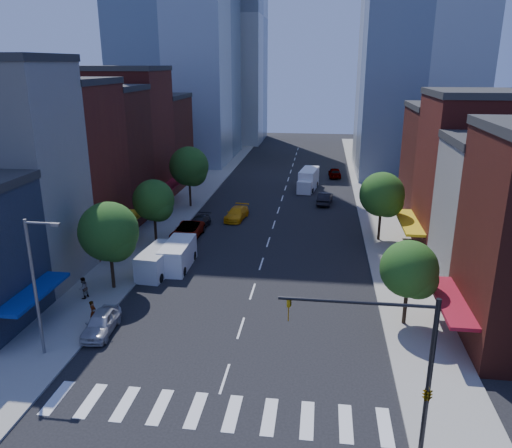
{
  "coord_description": "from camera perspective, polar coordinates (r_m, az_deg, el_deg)",
  "views": [
    {
      "loc": [
        5.19,
        -24.94,
        17.89
      ],
      "look_at": [
        -0.05,
        14.62,
        5.0
      ],
      "focal_mm": 35.0,
      "sensor_mm": 36.0,
      "label": 1
    }
  ],
  "objects": [
    {
      "name": "tower_far_w",
      "position": [
        122.58,
        -3.66,
        22.6
      ],
      "size": [
        18.0,
        18.0,
        56.0
      ],
      "primitive_type": "cube",
      "color": "#9EA5AD",
      "rests_on": "ground"
    },
    {
      "name": "bldg_left_3",
      "position": [
        60.85,
        -18.22,
        7.18
      ],
      "size": [
        12.0,
        8.0,
        15.0
      ],
      "primitive_type": "cube",
      "color": "#501B14",
      "rests_on": "ground"
    },
    {
      "name": "taxi",
      "position": [
        59.77,
        -2.22,
        1.2
      ],
      "size": [
        2.69,
        5.22,
        1.45
      ],
      "primitive_type": "imported",
      "rotation": [
        0.0,
        0.0,
        -0.14
      ],
      "color": "#F7A80D",
      "rests_on": "ground"
    },
    {
      "name": "cargo_van_far",
      "position": [
        46.11,
        -8.98,
        -3.58
      ],
      "size": [
        2.34,
        5.61,
        2.38
      ],
      "rotation": [
        0.0,
        0.0,
        0.01
      ],
      "color": "white",
      "rests_on": "ground"
    },
    {
      "name": "bldg_right_2",
      "position": [
        52.47,
        25.01,
        4.8
      ],
      "size": [
        12.0,
        10.0,
        15.0
      ],
      "primitive_type": "cube",
      "color": "maroon",
      "rests_on": "ground"
    },
    {
      "name": "traffic_signal",
      "position": [
        25.08,
        17.9,
        -16.29
      ],
      "size": [
        7.24,
        2.24,
        8.0
      ],
      "color": "black",
      "rests_on": "sidewalk_right"
    },
    {
      "name": "streetlight",
      "position": [
        33.48,
        -23.8,
        -5.85
      ],
      "size": [
        2.25,
        0.25,
        9.0
      ],
      "color": "slate",
      "rests_on": "sidewalk_left"
    },
    {
      "name": "parked_car_front",
      "position": [
        36.81,
        -17.27,
        -10.73
      ],
      "size": [
        2.09,
        4.54,
        1.51
      ],
      "primitive_type": "imported",
      "rotation": [
        0.0,
        0.0,
        0.07
      ],
      "color": "#AFAFB4",
      "rests_on": "ground"
    },
    {
      "name": "traffic_car_oncoming",
      "position": [
        66.93,
        7.88,
        2.93
      ],
      "size": [
        2.22,
        4.96,
        1.58
      ],
      "primitive_type": "imported",
      "rotation": [
        0.0,
        0.0,
        3.02
      ],
      "color": "black",
      "rests_on": "ground"
    },
    {
      "name": "crosswalk",
      "position": [
        28.78,
        -4.81,
        -20.6
      ],
      "size": [
        19.0,
        3.0,
        0.01
      ],
      "primitive_type": "cube",
      "color": "silver",
      "rests_on": "ground"
    },
    {
      "name": "bldg_left_2",
      "position": [
        53.37,
        -22.12,
        5.91
      ],
      "size": [
        12.0,
        9.0,
        16.0
      ],
      "primitive_type": "cube",
      "color": "maroon",
      "rests_on": "ground"
    },
    {
      "name": "box_truck",
      "position": [
        74.39,
        5.99,
        4.99
      ],
      "size": [
        3.07,
        7.51,
        2.94
      ],
      "rotation": [
        0.0,
        0.0,
        -0.13
      ],
      "color": "white",
      "rests_on": "ground"
    },
    {
      "name": "bldg_left_5",
      "position": [
        77.4,
        -12.47,
        9.03
      ],
      "size": [
        12.0,
        10.0,
        13.0
      ],
      "primitive_type": "cube",
      "color": "#501B14",
      "rests_on": "ground"
    },
    {
      "name": "parked_car_second",
      "position": [
        48.47,
        -10.63,
        -3.23
      ],
      "size": [
        1.65,
        4.14,
        1.34
      ],
      "primitive_type": "imported",
      "rotation": [
        0.0,
        0.0,
        0.06
      ],
      "color": "black",
      "rests_on": "ground"
    },
    {
      "name": "parked_car_third",
      "position": [
        53.65,
        -7.89,
        -0.82
      ],
      "size": [
        2.8,
        5.95,
        1.65
      ],
      "primitive_type": "imported",
      "rotation": [
        0.0,
        0.0,
        -0.01
      ],
      "color": "#999999",
      "rests_on": "ground"
    },
    {
      "name": "pedestrian_near",
      "position": [
        37.84,
        -18.12,
        -9.54
      ],
      "size": [
        0.53,
        0.7,
        1.74
      ],
      "primitive_type": "imported",
      "rotation": [
        0.0,
        0.0,
        1.76
      ],
      "color": "#999999",
      "rests_on": "sidewalk_left"
    },
    {
      "name": "tree_right_far",
      "position": [
        52.9,
        14.35,
        3.08
      ],
      "size": [
        4.6,
        4.6,
        7.2
      ],
      "color": "black",
      "rests_on": "sidewalk_right"
    },
    {
      "name": "tree_left_mid",
      "position": [
        51.46,
        -11.48,
        2.49
      ],
      "size": [
        4.2,
        4.2,
        6.65
      ],
      "color": "black",
      "rests_on": "sidewalk_left"
    },
    {
      "name": "pedestrian_far",
      "position": [
        41.86,
        -19.15,
        -6.92
      ],
      "size": [
        0.87,
        1.0,
        1.75
      ],
      "primitive_type": "imported",
      "rotation": [
        0.0,
        0.0,
        -1.84
      ],
      "color": "#999999",
      "rests_on": "sidewalk_left"
    },
    {
      "name": "ground",
      "position": [
        31.13,
        -3.6,
        -17.22
      ],
      "size": [
        220.0,
        220.0,
        0.0
      ],
      "primitive_type": "plane",
      "color": "black",
      "rests_on": "ground"
    },
    {
      "name": "parked_car_rear",
      "position": [
        56.91,
        -6.53,
        0.16
      ],
      "size": [
        2.19,
        4.66,
        1.32
      ],
      "primitive_type": "imported",
      "rotation": [
        0.0,
        0.0,
        -0.08
      ],
      "color": "black",
      "rests_on": "ground"
    },
    {
      "name": "tree_left_near",
      "position": [
        41.58,
        -16.32,
        -1.1
      ],
      "size": [
        4.8,
        4.8,
        7.3
      ],
      "color": "black",
      "rests_on": "sidewalk_left"
    },
    {
      "name": "tree_right_near",
      "position": [
        36.19,
        17.32,
        -5.21
      ],
      "size": [
        4.0,
        4.0,
        6.2
      ],
      "color": "black",
      "rests_on": "sidewalk_right"
    },
    {
      "name": "traffic_car_far",
      "position": [
        83.18,
        8.99,
        5.83
      ],
      "size": [
        2.11,
        4.78,
        1.6
      ],
      "primitive_type": "imported",
      "rotation": [
        0.0,
        0.0,
        3.19
      ],
      "color": "#999999",
      "rests_on": "ground"
    },
    {
      "name": "sidewalk_left",
      "position": [
        69.62,
        -7.44,
        2.93
      ],
      "size": [
        5.0,
        120.0,
        0.15
      ],
      "primitive_type": "cube",
      "color": "gray",
      "rests_on": "ground"
    },
    {
      "name": "tree_left_far",
      "position": [
        64.33,
        -7.54,
        6.38
      ],
      "size": [
        5.0,
        5.0,
        7.75
      ],
      "color": "black",
      "rests_on": "sidewalk_left"
    },
    {
      "name": "sidewalk_right",
      "position": [
        67.73,
        13.48,
        2.15
      ],
      "size": [
        5.0,
        120.0,
        0.15
      ],
      "primitive_type": "cube",
      "color": "gray",
      "rests_on": "ground"
    },
    {
      "name": "cargo_van_near",
      "position": [
        45.13,
        -11.24,
        -4.25
      ],
      "size": [
        2.61,
        5.55,
        2.29
      ],
      "rotation": [
        0.0,
        0.0,
        -0.09
      ],
      "color": "silver",
      "rests_on": "ground"
    },
    {
      "name": "bldg_right_3",
      "position": [
        62.08,
        22.29,
        6.0
      ],
      "size": [
        12.0,
        10.0,
        13.0
      ],
      "primitive_type": "cube",
      "color": "#501B14",
      "rests_on": "ground"
    },
    {
      "name": "bldg_left_4",
      "position": [
        68.35,
        -15.27,
        9.39
      ],
      "size": [
        12.0,
        9.0,
        17.0
      ],
      "primitive_type": "cube",
      "color": "maroon",
      "rests_on": "ground"
    }
  ]
}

